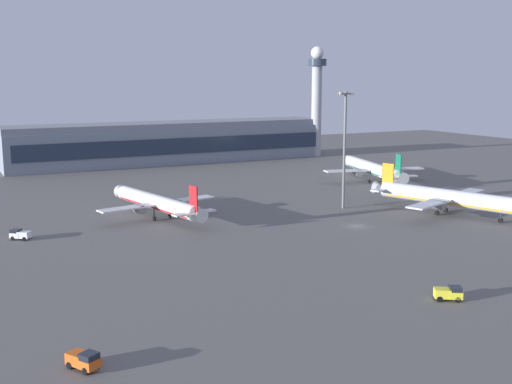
{
  "coord_description": "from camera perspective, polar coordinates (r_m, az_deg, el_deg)",
  "views": [
    {
      "loc": [
        -84.97,
        -115.0,
        33.55
      ],
      "look_at": [
        -10.54,
        30.53,
        4.0
      ],
      "focal_mm": 43.87,
      "sensor_mm": 36.0,
      "label": 1
    }
  ],
  "objects": [
    {
      "name": "ground_plane",
      "position": [
        146.87,
        9.14,
        -3.09
      ],
      "size": [
        416.0,
        416.0,
        0.0
      ],
      "primitive_type": "plane",
      "color": "#605E5B"
    },
    {
      "name": "terminal_building",
      "position": [
        258.33,
        -7.75,
        4.5
      ],
      "size": [
        130.58,
        22.4,
        16.4
      ],
      "color": "gray",
      "rests_on": "ground"
    },
    {
      "name": "maintenance_van",
      "position": [
        141.76,
        -20.71,
        -3.63
      ],
      "size": [
        4.47,
        4.1,
        2.25
      ],
      "rotation": [
        0.0,
        0.0,
        0.91
      ],
      "color": "white",
      "rests_on": "ground"
    },
    {
      "name": "airplane_far_stand",
      "position": [
        210.34,
        10.68,
        2.07
      ],
      "size": [
        34.12,
        43.52,
        11.28
      ],
      "rotation": [
        0.0,
        0.0,
        -0.23
      ],
      "color": "silver",
      "rests_on": "ground"
    },
    {
      "name": "cargo_loader",
      "position": [
        101.67,
        17.17,
        -8.79
      ],
      "size": [
        4.54,
        3.89,
        2.25
      ],
      "rotation": [
        0.0,
        0.0,
        4.14
      ],
      "color": "yellow",
      "rests_on": "ground"
    },
    {
      "name": "apron_light_central",
      "position": [
        164.08,
        8.08,
        4.41
      ],
      "size": [
        4.8,
        0.9,
        30.5
      ],
      "color": "slate",
      "rests_on": "ground"
    },
    {
      "name": "baggage_tractor",
      "position": [
        78.38,
        -15.44,
        -14.54
      ],
      "size": [
        3.78,
        4.56,
        2.25
      ],
      "rotation": [
        0.0,
        0.0,
        3.67
      ],
      "color": "#D85919",
      "rests_on": "ground"
    },
    {
      "name": "airplane_near_gate",
      "position": [
        154.19,
        -8.97,
        -0.99
      ],
      "size": [
        30.88,
        39.43,
        10.18
      ],
      "rotation": [
        0.0,
        0.0,
        0.2
      ],
      "color": "silver",
      "rests_on": "ground"
    },
    {
      "name": "airplane_taxiway_distant",
      "position": [
        163.33,
        17.27,
        -0.53
      ],
      "size": [
        33.81,
        42.93,
        11.4
      ],
      "rotation": [
        0.0,
        0.0,
        3.49
      ],
      "color": "silver",
      "rests_on": "ground"
    },
    {
      "name": "control_tower",
      "position": [
        276.93,
        5.56,
        8.87
      ],
      "size": [
        8.0,
        8.0,
        47.53
      ],
      "color": "#A8A8B2",
      "rests_on": "ground"
    }
  ]
}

